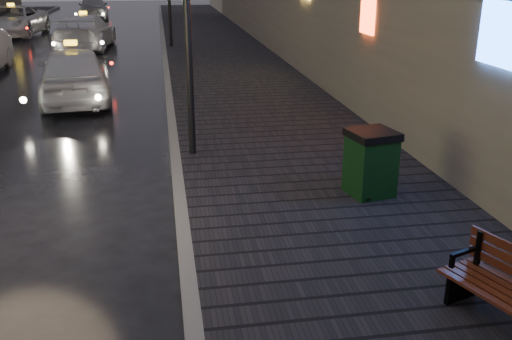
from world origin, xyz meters
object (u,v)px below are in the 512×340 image
Objects in this scene: taxi_near at (74,74)px; trash_bin at (371,162)px; taxi_mid at (85,32)px; car_far at (93,8)px; taxi_far at (13,21)px.

trash_bin is at bearing 116.75° from taxi_near.
trash_bin is 0.23× the size of taxi_near.
trash_bin is at bearing 113.34° from taxi_mid.
car_far is at bearing -81.44° from taxi_mid.
taxi_far is at bearing -48.51° from taxi_mid.
taxi_mid is (-6.64, 19.43, 0.08)m from trash_bin.
taxi_near reaches higher than trash_bin.
taxi_far reaches higher than taxi_near.
trash_bin is 27.64m from taxi_far.
taxi_near reaches higher than taxi_mid.
taxi_near is 11.05m from taxi_mid.
car_far is (3.39, 8.73, 0.02)m from taxi_far.
taxi_far is (-5.36, 16.90, 0.00)m from taxi_near.
car_far is (-1.05, 14.62, 0.04)m from taxi_mid.
car_far reaches higher than taxi_near.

